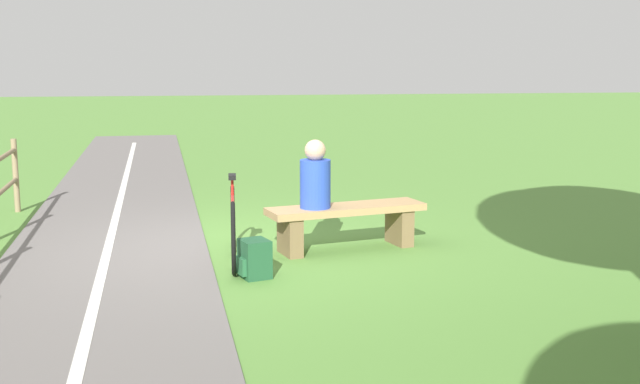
# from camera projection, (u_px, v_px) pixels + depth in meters

# --- Properties ---
(ground_plane) EXTENTS (80.00, 80.00, 0.00)m
(ground_plane) POSITION_uv_depth(u_px,v_px,m) (232.00, 248.00, 9.04)
(ground_plane) COLOR #548438
(bench) EXTENTS (1.88, 0.88, 0.51)m
(bench) POSITION_uv_depth(u_px,v_px,m) (346.00, 219.00, 8.93)
(bench) COLOR #A88456
(bench) RESTS_ON ground_plane
(person_seated) EXTENTS (0.41, 0.41, 0.76)m
(person_seated) POSITION_uv_depth(u_px,v_px,m) (315.00, 178.00, 8.70)
(person_seated) COLOR #2847B7
(person_seated) RESTS_ON bench
(bicycle) EXTENTS (0.13, 1.77, 0.92)m
(bicycle) POSITION_uv_depth(u_px,v_px,m) (233.00, 226.00, 8.37)
(bicycle) COLOR black
(bicycle) RESTS_ON ground_plane
(backpack) EXTENTS (0.36, 0.36, 0.38)m
(backpack) POSITION_uv_depth(u_px,v_px,m) (254.00, 259.00, 7.78)
(backpack) COLOR #1E4C2D
(backpack) RESTS_ON ground_plane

